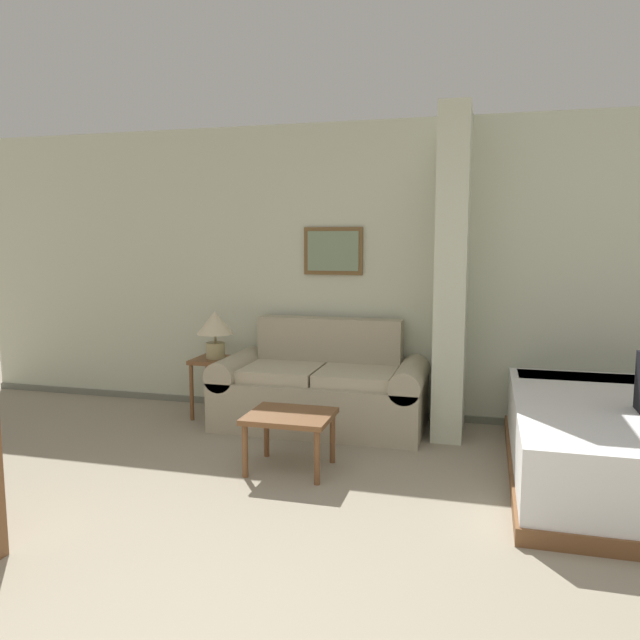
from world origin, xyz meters
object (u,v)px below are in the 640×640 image
Objects in this scene: couch at (322,389)px; coffee_table at (290,421)px; bed at (638,444)px; table_lamp at (215,327)px.

coffee_table is (0.06, -1.06, 0.02)m from couch.
couch is 1.06m from coffee_table.
bed is (2.31, -0.70, -0.06)m from couch.
table_lamp is at bearing 167.65° from bed.
bed reaches higher than coffee_table.
coffee_table is 1.57m from table_lamp.
table_lamp reaches higher than coffee_table.
couch reaches higher than coffee_table.
table_lamp reaches higher than bed.
table_lamp is at bearing 133.88° from coffee_table.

